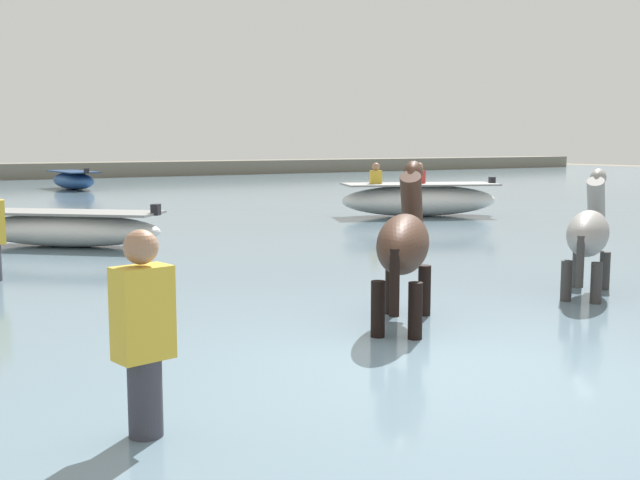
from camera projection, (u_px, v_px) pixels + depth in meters
The scene contains 8 objects.
ground_plane at pixel (444, 409), 6.15m from camera, with size 120.00×120.00×0.00m, color #84755B.
water_surface at pixel (95, 244), 14.55m from camera, with size 90.00×90.00×0.42m, color slate.
horse_lead_grey at pixel (589, 237), 8.60m from camera, with size 1.55×1.15×1.81m.
horse_trailing_dark_bay at pixel (404, 248), 7.15m from camera, with size 1.46×1.49×1.93m.
boat_distant_east at pixel (419, 199), 17.89m from camera, with size 3.89×2.63×1.24m.
boat_mid_outer at pixel (67, 229), 12.64m from camera, with size 3.08×2.90×0.72m.
boat_distant_west at pixel (73, 180), 28.22m from camera, with size 1.29×3.32×0.81m.
person_wading_mid at pixel (144, 361), 4.41m from camera, with size 0.35×0.25×1.63m.
Camera 1 is at (-3.97, -4.52, 2.11)m, focal length 43.17 mm.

